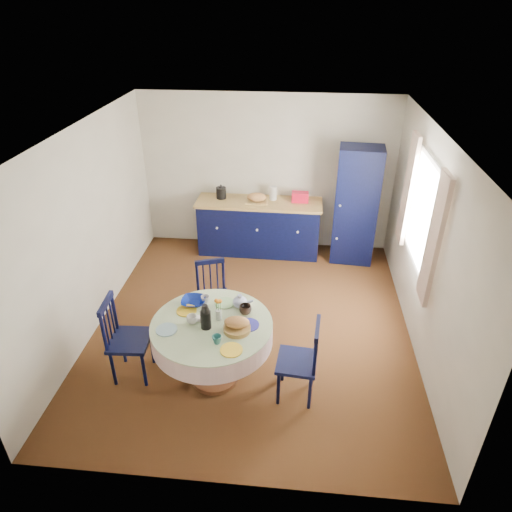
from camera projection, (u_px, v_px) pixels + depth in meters
The scene contains 17 objects.
floor at pixel (253, 324), 5.96m from camera, with size 4.50×4.50×0.00m, color black.
ceiling at pixel (252, 133), 4.71m from camera, with size 4.50×4.50×0.00m, color white.
wall_back at pixel (267, 174), 7.27m from camera, with size 4.00×0.02×2.50m, color beige.
wall_left at pixel (88, 232), 5.51m from camera, with size 0.02×4.50×2.50m, color beige.
wall_right at pixel (427, 248), 5.17m from camera, with size 0.02×4.50×2.50m, color beige.
window at pixel (422, 214), 5.29m from camera, with size 0.10×1.74×1.45m.
kitchen_counter at pixel (259, 226), 7.43m from camera, with size 2.00×0.65×1.13m.
pantry_cabinet at pixel (356, 206), 6.98m from camera, with size 0.68×0.51×1.84m.
dining_table at pixel (213, 333), 4.81m from camera, with size 1.28×1.28×1.05m.
chair_left at pixel (126, 338), 4.95m from camera, with size 0.45×0.47×1.00m.
chair_far at pixel (213, 296), 5.72m from camera, with size 0.51×0.50×0.91m.
chair_right at pixel (301, 360), 4.69m from camera, with size 0.44×0.46×0.95m.
mug_a at pixel (192, 319), 4.73m from camera, with size 0.12×0.12×0.09m, color silver.
mug_b at pixel (217, 340), 4.46m from camera, with size 0.10×0.10×0.09m, color teal.
mug_c at pixel (245, 310), 4.86m from camera, with size 0.13×0.13×0.10m, color black.
mug_d at pixel (206, 300), 5.03m from camera, with size 0.10×0.10×0.09m, color silver.
cobalt_bowl at pixel (194, 302), 5.02m from camera, with size 0.26×0.26×0.07m, color navy.
Camera 1 is at (0.51, -4.69, 3.76)m, focal length 32.00 mm.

